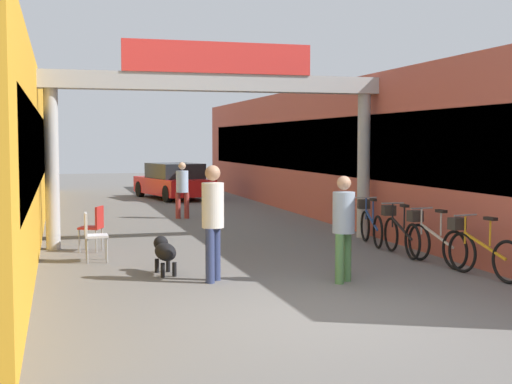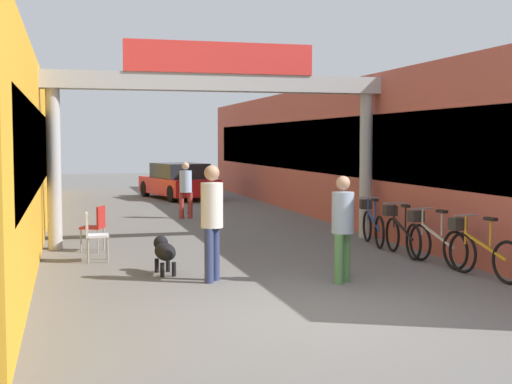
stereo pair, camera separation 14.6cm
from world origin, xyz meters
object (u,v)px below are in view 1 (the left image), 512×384
object	(u,v)px
pedestrian_with_dog	(213,215)
pedestrian_companion	(344,222)
pedestrian_carrying_crate	(182,187)
bollard_post_metal	(348,245)
dog_on_leash	(164,251)
bicycle_blue_farthest	(370,223)
cafe_chair_red_farther	(95,224)
cafe_chair_aluminium_nearer	(92,232)
bicycle_silver_second	(433,239)
bicycle_black_third	(399,232)
parked_car_red	(174,182)
bicycle_orange_nearest	(479,250)

from	to	relation	value
pedestrian_with_dog	pedestrian_companion	size ratio (longest dim) A/B	1.10
pedestrian_carrying_crate	bollard_post_metal	xyz separation A→B (m)	(1.15, -9.08, -0.39)
dog_on_leash	bicycle_blue_farthest	distance (m)	5.13
cafe_chair_red_farther	bicycle_blue_farthest	bearing A→B (deg)	-5.21
cafe_chair_aluminium_nearer	cafe_chair_red_farther	size ratio (longest dim) A/B	1.00
bicycle_silver_second	bicycle_black_third	world-z (taller)	same
bollard_post_metal	cafe_chair_red_farther	bearing A→B (deg)	136.34
cafe_chair_red_farther	parked_car_red	bearing A→B (deg)	74.14
dog_on_leash	pedestrian_with_dog	bearing A→B (deg)	-53.33
pedestrian_companion	bicycle_silver_second	xyz separation A→B (m)	(2.15, 1.11, -0.50)
pedestrian_carrying_crate	dog_on_leash	xyz separation A→B (m)	(-1.67, -8.15, -0.52)
pedestrian_with_dog	cafe_chair_aluminium_nearer	xyz separation A→B (m)	(-1.72, 2.31, -0.50)
bicycle_orange_nearest	bollard_post_metal	distance (m)	2.09
bollard_post_metal	cafe_chair_aluminium_nearer	bearing A→B (deg)	148.59
parked_car_red	pedestrian_carrying_crate	bearing A→B (deg)	-96.94
bicycle_orange_nearest	cafe_chair_aluminium_nearer	world-z (taller)	bicycle_orange_nearest
cafe_chair_aluminium_nearer	parked_car_red	size ratio (longest dim) A/B	0.21
bollard_post_metal	cafe_chair_red_farther	distance (m)	5.26
bicycle_orange_nearest	parked_car_red	size ratio (longest dim) A/B	0.39
bicycle_blue_farthest	cafe_chair_red_farther	world-z (taller)	bicycle_blue_farthest
pedestrian_with_dog	bollard_post_metal	world-z (taller)	pedestrian_with_dog
dog_on_leash	bicycle_silver_second	bearing A→B (deg)	-3.92
bicycle_silver_second	bicycle_black_third	bearing A→B (deg)	94.76
dog_on_leash	bollard_post_metal	world-z (taller)	bollard_post_metal
pedestrian_companion	bollard_post_metal	distance (m)	0.73
pedestrian_with_dog	bicycle_black_third	size ratio (longest dim) A/B	1.06
bicycle_blue_farthest	pedestrian_with_dog	bearing A→B (deg)	-142.90
bollard_post_metal	parked_car_red	size ratio (longest dim) A/B	0.23
bicycle_orange_nearest	bollard_post_metal	xyz separation A→B (m)	(-1.98, 0.66, 0.06)
dog_on_leash	cafe_chair_aluminium_nearer	distance (m)	1.83
pedestrian_carrying_crate	dog_on_leash	distance (m)	8.34
pedestrian_carrying_crate	cafe_chair_aluminium_nearer	bearing A→B (deg)	-112.44
bicycle_blue_farthest	cafe_chair_red_farther	distance (m)	5.64
pedestrian_with_dog	bicycle_silver_second	bearing A→B (deg)	7.34
bicycle_black_third	bicycle_silver_second	bearing A→B (deg)	-85.24
cafe_chair_aluminium_nearer	bicycle_black_third	bearing A→B (deg)	-6.90
cafe_chair_aluminium_nearer	parked_car_red	bearing A→B (deg)	75.10
pedestrian_with_dog	bicycle_blue_farthest	size ratio (longest dim) A/B	1.07
cafe_chair_aluminium_nearer	cafe_chair_red_farther	world-z (taller)	same
bicycle_silver_second	cafe_chair_aluminium_nearer	xyz separation A→B (m)	(-5.78, 1.78, 0.10)
bicycle_silver_second	cafe_chair_aluminium_nearer	world-z (taller)	bicycle_silver_second
dog_on_leash	bicycle_silver_second	world-z (taller)	bicycle_silver_second
bicycle_orange_nearest	bollard_post_metal	size ratio (longest dim) A/B	1.72
pedestrian_companion	bicycle_blue_farthest	xyz separation A→B (m)	(2.10, 3.62, -0.50)
pedestrian_carrying_crate	bicycle_blue_farthest	distance (m)	6.67
pedestrian_carrying_crate	cafe_chair_aluminium_nearer	world-z (taller)	pedestrian_carrying_crate
pedestrian_with_dog	cafe_chair_red_farther	xyz separation A→B (m)	(-1.61, 3.55, -0.50)
bicycle_blue_farthest	bollard_post_metal	xyz separation A→B (m)	(-1.81, -3.12, 0.06)
bicycle_silver_second	cafe_chair_red_farther	distance (m)	6.43
dog_on_leash	bicycle_black_third	distance (m)	4.66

